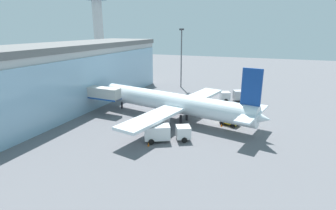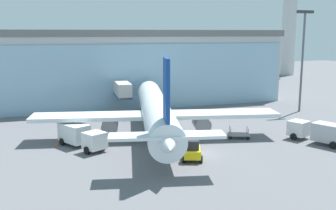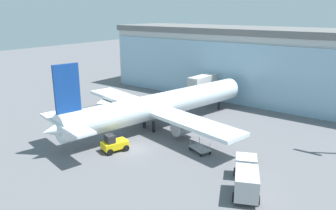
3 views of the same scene
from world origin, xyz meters
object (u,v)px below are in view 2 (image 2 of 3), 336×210
safety_cone_nose (176,155)px  safety_cone_wingtip (57,143)px  airplane (156,111)px  apron_light_mast (303,52)px  catering_truck (80,135)px  jet_bridge (120,88)px  baggage_cart (239,135)px  fuel_truck (319,132)px  pushback_tug (192,151)px  control_tower (290,6)px

safety_cone_nose → safety_cone_wingtip: bearing=143.5°
airplane → safety_cone_nose: size_ratio=65.98×
apron_light_mast → catering_truck: apron_light_mast is taller
safety_cone_nose → jet_bridge: bearing=90.9°
baggage_cart → safety_cone_wingtip: (-22.71, 4.30, -0.23)m
airplane → fuel_truck: size_ratio=4.79×
baggage_cart → pushback_tug: (-9.11, -6.14, 0.47)m
jet_bridge → catering_truck: (-9.12, -20.16, -2.68)m
fuel_truck → baggage_cart: size_ratio=2.36×
airplane → catering_truck: 10.41m
control_tower → pushback_tug: size_ratio=9.51×
catering_truck → fuel_truck: (28.38, -7.75, 0.00)m
baggage_cart → pushback_tug: 11.00m
safety_cone_wingtip → safety_cone_nose: bearing=-36.5°
control_tower → fuel_truck: bearing=-122.7°
fuel_truck → safety_cone_nose: fuel_truck is taller
control_tower → pushback_tug: 96.92m
jet_bridge → fuel_truck: bearing=-141.2°
airplane → jet_bridge: bearing=15.9°
apron_light_mast → safety_cone_nose: size_ratio=31.39×
jet_bridge → baggage_cart: size_ratio=4.08×
airplane → fuel_truck: bearing=-104.7°
jet_bridge → pushback_tug: 29.06m
catering_truck → pushback_tug: (10.88, -8.67, -0.49)m
apron_light_mast → fuel_truck: (-10.41, -17.66, -8.88)m
apron_light_mast → safety_cone_wingtip: bearing=-168.9°
pushback_tug → safety_cone_wingtip: pushback_tug is taller
catering_truck → fuel_truck: 29.42m
jet_bridge → pushback_tug: bearing=-172.3°
baggage_cart → pushback_tug: pushback_tug is taller
safety_cone_nose → apron_light_mast: bearing=30.5°
airplane → safety_cone_wingtip: (-12.77, -0.12, -3.14)m
fuel_truck → control_tower: bearing=-56.4°
fuel_truck → apron_light_mast: bearing=-54.2°
catering_truck → safety_cone_nose: 12.08m
baggage_cart → safety_cone_nose: 11.49m
jet_bridge → fuel_truck: jet_bridge is taller
baggage_cart → safety_cone_wingtip: bearing=-167.7°
jet_bridge → pushback_tug: size_ratio=3.61×
control_tower → pushback_tug: control_tower is taller
catering_truck → safety_cone_wingtip: 3.45m
catering_truck → baggage_cart: catering_truck is taller
jet_bridge → fuel_truck: size_ratio=1.73×
apron_light_mast → baggage_cart: size_ratio=5.39×
control_tower → fuel_truck: size_ratio=4.54×
apron_light_mast → safety_cone_wingtip: 43.48m
safety_cone_nose → safety_cone_wingtip: size_ratio=1.00×
control_tower → fuel_truck: 85.79m
jet_bridge → apron_light_mast: bearing=-104.8°
airplane → catering_truck: size_ratio=4.84×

